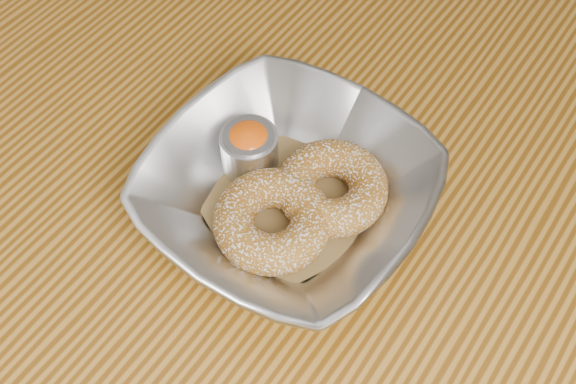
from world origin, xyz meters
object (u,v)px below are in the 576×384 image
Objects in this scene: table at (345,252)px; donut_back at (332,187)px; serving_bowl at (288,192)px; donut_front at (272,220)px; ramekin at (249,149)px.

donut_back is at bearing -136.16° from table.
donut_back is (0.03, 0.03, -0.00)m from serving_bowl.
table is 11.99× the size of donut_back.
table is 0.13m from donut_back.
donut_front is at bearing -117.39° from table.
donut_front is at bearing -80.07° from serving_bowl.
serving_bowl is at bearing -135.20° from donut_back.
donut_front is (-0.02, -0.06, 0.00)m from donut_back.
table is at bearing 15.85° from ramekin.
donut_front is 0.07m from ramekin.
serving_bowl reaches higher than donut_back.
donut_back is 0.06m from donut_front.
table is 4.92× the size of serving_bowl.
ramekin is at bearing -170.93° from donut_back.
ramekin is (-0.06, 0.05, 0.01)m from donut_front.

